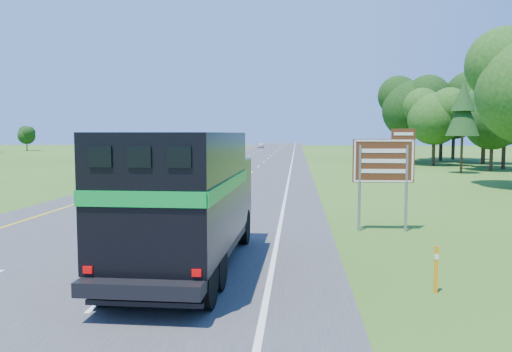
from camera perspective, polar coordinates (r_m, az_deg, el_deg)
The scene contains 7 objects.
road at distance 59.69m, azimuth -1.22°, elevation 1.29°, with size 15.00×260.00×0.04m, color #38383A.
lane_markings at distance 59.69m, azimuth -1.22°, elevation 1.32°, with size 11.15×260.00×0.01m.
horse_truck at distance 13.64m, azimuth -7.96°, elevation -2.42°, with size 2.83×8.54×3.76m.
white_suv at distance 47.59m, azimuth -7.27°, elevation 1.45°, with size 3.00×6.52×1.81m, color white.
far_car at distance 127.63m, azimuth 0.56°, elevation 3.53°, with size 1.63×4.04×1.38m, color silver.
exit_sign at distance 19.71m, azimuth 14.47°, elevation 1.23°, with size 2.33×0.13×3.96m.
delineator at distance 12.69m, azimuth 19.90°, elevation -9.85°, with size 0.09×0.05×1.13m.
Camera 1 is at (6.17, -9.25, 3.78)m, focal length 35.00 mm.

